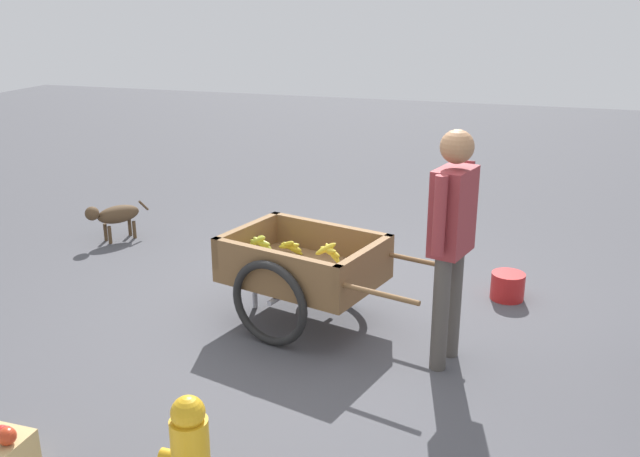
# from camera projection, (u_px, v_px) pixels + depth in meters

# --- Properties ---
(ground_plane) EXTENTS (24.00, 24.00, 0.00)m
(ground_plane) POSITION_uv_depth(u_px,v_px,m) (331.00, 320.00, 5.38)
(ground_plane) COLOR #47474C
(fruit_cart) EXTENTS (1.79, 1.16, 0.72)m
(fruit_cart) POSITION_uv_depth(u_px,v_px,m) (303.00, 269.00, 5.22)
(fruit_cart) COLOR brown
(fruit_cart) RESTS_ON ground
(vendor_person) EXTENTS (0.28, 0.56, 1.60)m
(vendor_person) POSITION_uv_depth(u_px,v_px,m) (452.00, 229.00, 4.48)
(vendor_person) COLOR #4C4742
(vendor_person) RESTS_ON ground
(dog) EXTENTS (0.41, 0.58, 0.40)m
(dog) POSITION_uv_depth(u_px,v_px,m) (115.00, 215.00, 7.06)
(dog) COLOR #4C3823
(dog) RESTS_ON ground
(plastic_bucket) EXTENTS (0.27, 0.27, 0.22)m
(plastic_bucket) POSITION_uv_depth(u_px,v_px,m) (508.00, 286.00, 5.73)
(plastic_bucket) COLOR #B21E1E
(plastic_bucket) RESTS_ON ground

